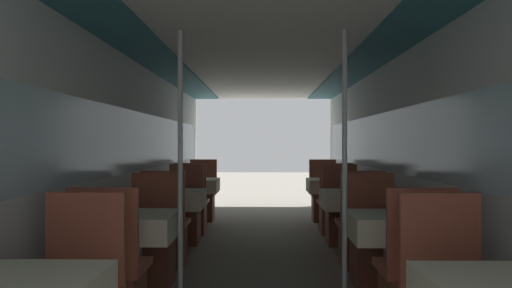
# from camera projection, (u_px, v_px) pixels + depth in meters

# --- Properties ---
(wall_left) EXTENTS (0.05, 10.29, 2.12)m
(wall_left) POSITION_uv_depth(u_px,v_px,m) (123.00, 160.00, 4.88)
(wall_left) COLOR silver
(wall_left) RESTS_ON ground_plane
(wall_right) EXTENTS (0.05, 10.29, 2.12)m
(wall_right) POSITION_uv_depth(u_px,v_px,m) (403.00, 160.00, 4.83)
(wall_right) COLOR silver
(wall_right) RESTS_ON ground_plane
(ceiling_panel) EXTENTS (2.74, 10.29, 0.07)m
(ceiling_panel) POSITION_uv_depth(u_px,v_px,m) (263.00, 50.00, 4.85)
(ceiling_panel) COLOR white
(ceiling_panel) RESTS_ON wall_left
(dining_table_left_1) EXTENTS (0.62, 0.62, 0.71)m
(dining_table_left_1) POSITION_uv_depth(u_px,v_px,m) (135.00, 230.00, 3.82)
(dining_table_left_1) COLOR #4C4C51
(dining_table_left_1) RESTS_ON ground_plane
(chair_left_far_1) EXTENTS (0.44, 0.44, 0.98)m
(chair_left_far_1) POSITION_uv_depth(u_px,v_px,m) (152.00, 251.00, 4.40)
(chair_left_far_1) COLOR brown
(chair_left_far_1) RESTS_ON ground_plane
(support_pole_left_1) EXTENTS (0.04, 0.04, 2.12)m
(support_pole_left_1) POSITION_uv_depth(u_px,v_px,m) (180.00, 169.00, 3.81)
(support_pole_left_1) COLOR silver
(support_pole_left_1) RESTS_ON ground_plane
(dining_table_left_2) EXTENTS (0.62, 0.62, 0.71)m
(dining_table_left_2) POSITION_uv_depth(u_px,v_px,m) (176.00, 202.00, 5.63)
(dining_table_left_2) COLOR #4C4C51
(dining_table_left_2) RESTS_ON ground_plane
(chair_left_near_2) EXTENTS (0.44, 0.44, 0.98)m
(chair_left_near_2) POSITION_uv_depth(u_px,v_px,m) (166.00, 237.00, 5.04)
(chair_left_near_2) COLOR brown
(chair_left_near_2) RESTS_ON ground_plane
(chair_left_far_2) EXTENTS (0.44, 0.44, 0.98)m
(chair_left_far_2) POSITION_uv_depth(u_px,v_px,m) (184.00, 219.00, 6.21)
(chair_left_far_2) COLOR brown
(chair_left_far_2) RESTS_ON ground_plane
(dining_table_left_3) EXTENTS (0.62, 0.62, 0.71)m
(dining_table_left_3) POSITION_uv_depth(u_px,v_px,m) (197.00, 187.00, 7.43)
(dining_table_left_3) COLOR #4C4C51
(dining_table_left_3) RESTS_ON ground_plane
(chair_left_near_3) EXTENTS (0.44, 0.44, 0.98)m
(chair_left_near_3) POSITION_uv_depth(u_px,v_px,m) (192.00, 212.00, 6.85)
(chair_left_near_3) COLOR brown
(chair_left_near_3) RESTS_ON ground_plane
(chair_left_far_3) EXTENTS (0.44, 0.44, 0.98)m
(chair_left_far_3) POSITION_uv_depth(u_px,v_px,m) (202.00, 202.00, 8.02)
(chair_left_far_3) COLOR brown
(chair_left_far_3) RESTS_ON ground_plane
(dining_table_right_1) EXTENTS (0.62, 0.62, 0.71)m
(dining_table_right_1) POSITION_uv_depth(u_px,v_px,m) (391.00, 231.00, 3.79)
(dining_table_right_1) COLOR #4C4C51
(dining_table_right_1) RESTS_ON ground_plane
(chair_right_far_1) EXTENTS (0.44, 0.44, 0.98)m
(chair_right_far_1) POSITION_uv_depth(u_px,v_px,m) (374.00, 252.00, 4.37)
(chair_right_far_1) COLOR brown
(chair_right_far_1) RESTS_ON ground_plane
(support_pole_right_1) EXTENTS (0.04, 0.04, 2.12)m
(support_pole_right_1) POSITION_uv_depth(u_px,v_px,m) (345.00, 169.00, 3.79)
(support_pole_right_1) COLOR silver
(support_pole_right_1) RESTS_ON ground_plane
(dining_table_right_2) EXTENTS (0.62, 0.62, 0.71)m
(dining_table_right_2) POSITION_uv_depth(u_px,v_px,m) (350.00, 202.00, 5.60)
(dining_table_right_2) COLOR #4C4C51
(dining_table_right_2) RESTS_ON ground_plane
(chair_right_near_2) EXTENTS (0.44, 0.44, 0.98)m
(chair_right_near_2) POSITION_uv_depth(u_px,v_px,m) (360.00, 238.00, 5.01)
(chair_right_near_2) COLOR brown
(chair_right_near_2) RESTS_ON ground_plane
(chair_right_far_2) EXTENTS (0.44, 0.44, 0.98)m
(chair_right_far_2) POSITION_uv_depth(u_px,v_px,m) (342.00, 220.00, 6.18)
(chair_right_far_2) COLOR brown
(chair_right_far_2) RESTS_ON ground_plane
(dining_table_right_3) EXTENTS (0.62, 0.62, 0.71)m
(dining_table_right_3) POSITION_uv_depth(u_px,v_px,m) (329.00, 188.00, 7.40)
(dining_table_right_3) COLOR #4C4C51
(dining_table_right_3) RESTS_ON ground_plane
(chair_right_near_3) EXTENTS (0.44, 0.44, 0.98)m
(chair_right_near_3) POSITION_uv_depth(u_px,v_px,m) (334.00, 213.00, 6.82)
(chair_right_near_3) COLOR brown
(chair_right_near_3) RESTS_ON ground_plane
(chair_right_far_3) EXTENTS (0.44, 0.44, 0.98)m
(chair_right_far_3) POSITION_uv_depth(u_px,v_px,m) (324.00, 202.00, 7.99)
(chair_right_far_3) COLOR brown
(chair_right_far_3) RESTS_ON ground_plane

